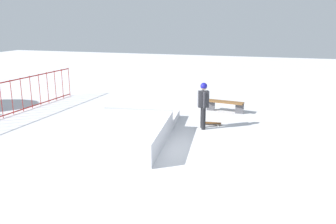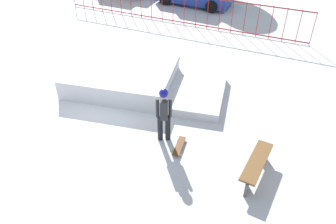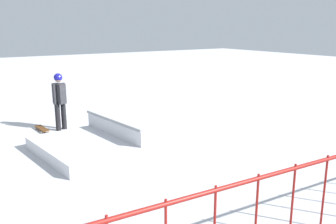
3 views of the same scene
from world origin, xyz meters
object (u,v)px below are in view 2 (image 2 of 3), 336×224
skate_ramp (134,81)px  skater (164,111)px  park_bench (256,164)px  skateboard (179,146)px

skate_ramp → skater: 2.99m
skate_ramp → park_bench: bearing=-36.2°
skateboard → park_bench: park_bench is taller
skate_ramp → skater: (1.95, -2.16, 0.69)m
skater → park_bench: size_ratio=1.05×
skateboard → skate_ramp: bearing=42.0°
skate_ramp → skater: size_ratio=3.29×
skate_ramp → skateboard: skate_ramp is taller
skater → skateboard: skater is taller
park_bench → skateboard: bearing=173.5°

